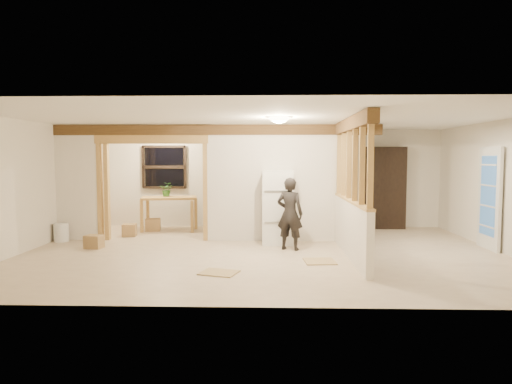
{
  "coord_description": "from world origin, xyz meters",
  "views": [
    {
      "loc": [
        0.14,
        -8.57,
        1.78
      ],
      "look_at": [
        -0.13,
        0.4,
        1.11
      ],
      "focal_mm": 32.0,
      "sensor_mm": 36.0,
      "label": 1
    }
  ],
  "objects_px": {
    "shop_vac": "(94,219)",
    "refrigerator": "(278,207)",
    "woman": "(290,214)",
    "bookshelf": "(384,188)",
    "work_table": "(169,214)"
  },
  "relations": [
    {
      "from": "woman",
      "to": "shop_vac",
      "type": "xyz_separation_m",
      "value": [
        -4.73,
        2.24,
        -0.42
      ]
    },
    {
      "from": "refrigerator",
      "to": "bookshelf",
      "type": "height_order",
      "value": "bookshelf"
    },
    {
      "from": "woman",
      "to": "shop_vac",
      "type": "bearing_deg",
      "value": -6.65
    },
    {
      "from": "refrigerator",
      "to": "bookshelf",
      "type": "distance_m",
      "value": 3.49
    },
    {
      "from": "work_table",
      "to": "bookshelf",
      "type": "bearing_deg",
      "value": -4.9
    },
    {
      "from": "shop_vac",
      "to": "bookshelf",
      "type": "relative_size",
      "value": 0.27
    },
    {
      "from": "woman",
      "to": "work_table",
      "type": "bearing_deg",
      "value": -19.73
    },
    {
      "from": "refrigerator",
      "to": "shop_vac",
      "type": "distance_m",
      "value": 4.81
    },
    {
      "from": "refrigerator",
      "to": "work_table",
      "type": "distance_m",
      "value": 3.12
    },
    {
      "from": "work_table",
      "to": "shop_vac",
      "type": "height_order",
      "value": "work_table"
    },
    {
      "from": "refrigerator",
      "to": "shop_vac",
      "type": "bearing_deg",
      "value": 160.31
    },
    {
      "from": "shop_vac",
      "to": "refrigerator",
      "type": "bearing_deg",
      "value": -19.69
    },
    {
      "from": "bookshelf",
      "to": "refrigerator",
      "type": "bearing_deg",
      "value": -141.4
    },
    {
      "from": "woman",
      "to": "bookshelf",
      "type": "relative_size",
      "value": 0.68
    },
    {
      "from": "refrigerator",
      "to": "bookshelf",
      "type": "xyz_separation_m",
      "value": [
        2.72,
        2.17,
        0.27
      ]
    }
  ]
}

